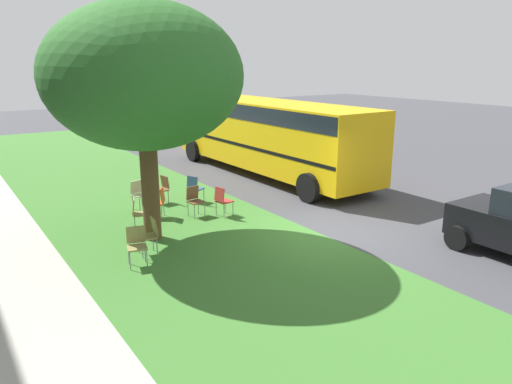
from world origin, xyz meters
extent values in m
plane|color=#424247|center=(0.00, 0.00, 0.00)|extent=(80.00, 80.00, 0.00)
cube|color=#3D752D|center=(0.00, 3.20, 0.00)|extent=(48.00, 6.00, 0.01)
cube|color=#ADA89E|center=(0.00, 7.60, 0.00)|extent=(48.00, 2.80, 0.01)
cylinder|color=brown|center=(2.21, 3.95, 1.46)|extent=(0.44, 0.44, 2.92)
ellipsoid|color=#2D6B28|center=(2.21, 3.95, 4.05)|extent=(4.72, 4.72, 3.49)
cube|color=olive|center=(0.75, 4.92, 0.44)|extent=(0.50, 0.51, 0.04)
cube|color=olive|center=(0.93, 4.87, 0.68)|extent=(0.19, 0.41, 0.40)
cylinder|color=gray|center=(0.64, 5.14, 0.21)|extent=(0.02, 0.02, 0.42)
cylinder|color=gray|center=(0.54, 4.79, 0.21)|extent=(0.02, 0.02, 0.42)
cylinder|color=gray|center=(0.96, 5.05, 0.21)|extent=(0.02, 0.02, 0.42)
cylinder|color=gray|center=(0.87, 4.70, 0.21)|extent=(0.02, 0.02, 0.42)
cube|color=beige|center=(4.78, 3.27, 0.44)|extent=(0.51, 0.52, 0.04)
cube|color=beige|center=(4.95, 3.33, 0.68)|extent=(0.21, 0.41, 0.40)
cylinder|color=gray|center=(4.56, 3.39, 0.21)|extent=(0.02, 0.02, 0.42)
cylinder|color=gray|center=(4.68, 3.05, 0.21)|extent=(0.02, 0.02, 0.42)
cylinder|color=gray|center=(4.89, 3.49, 0.21)|extent=(0.02, 0.02, 0.42)
cylinder|color=gray|center=(5.00, 3.15, 0.21)|extent=(0.02, 0.02, 0.42)
cube|color=olive|center=(3.01, 3.95, 0.44)|extent=(0.53, 0.51, 0.04)
cube|color=olive|center=(3.07, 4.12, 0.68)|extent=(0.41, 0.21, 0.40)
cylinder|color=gray|center=(2.79, 3.85, 0.21)|extent=(0.02, 0.02, 0.42)
cylinder|color=gray|center=(3.13, 3.73, 0.21)|extent=(0.02, 0.02, 0.42)
cylinder|color=gray|center=(2.90, 4.17, 0.21)|extent=(0.02, 0.02, 0.42)
cylinder|color=gray|center=(3.24, 4.06, 0.21)|extent=(0.02, 0.02, 0.42)
cube|color=brown|center=(5.01, 2.52, 0.44)|extent=(0.48, 0.46, 0.04)
cube|color=brown|center=(5.04, 2.34, 0.68)|extent=(0.41, 0.15, 0.40)
cylinder|color=gray|center=(5.16, 2.72, 0.21)|extent=(0.02, 0.02, 0.42)
cylinder|color=gray|center=(4.80, 2.66, 0.21)|extent=(0.02, 0.02, 0.42)
cylinder|color=gray|center=(5.21, 2.38, 0.21)|extent=(0.02, 0.02, 0.42)
cylinder|color=gray|center=(4.86, 2.32, 0.21)|extent=(0.02, 0.02, 0.42)
cube|color=#335184|center=(4.51, 1.52, 0.44)|extent=(0.55, 0.54, 0.04)
cube|color=#335184|center=(4.43, 1.68, 0.68)|extent=(0.40, 0.24, 0.40)
cylinder|color=gray|center=(4.41, 1.29, 0.21)|extent=(0.02, 0.02, 0.42)
cylinder|color=gray|center=(4.74, 1.44, 0.21)|extent=(0.02, 0.02, 0.42)
cylinder|color=gray|center=(4.27, 1.60, 0.21)|extent=(0.02, 0.02, 0.42)
cylinder|color=gray|center=(4.60, 1.75, 0.21)|extent=(0.02, 0.02, 0.42)
cube|color=#C64C1E|center=(3.72, 3.20, 0.44)|extent=(0.57, 0.57, 0.04)
cube|color=#C64C1E|center=(3.62, 3.05, 0.68)|extent=(0.38, 0.29, 0.40)
cylinder|color=gray|center=(3.97, 3.24, 0.21)|extent=(0.02, 0.02, 0.42)
cylinder|color=gray|center=(3.67, 3.44, 0.21)|extent=(0.02, 0.02, 0.42)
cylinder|color=gray|center=(3.78, 2.96, 0.21)|extent=(0.02, 0.02, 0.42)
cylinder|color=gray|center=(3.48, 3.16, 0.21)|extent=(0.02, 0.02, 0.42)
cube|color=olive|center=(1.27, 4.47, 0.44)|extent=(0.47, 0.45, 0.04)
cube|color=olive|center=(1.24, 4.30, 0.68)|extent=(0.41, 0.14, 0.40)
cylinder|color=gray|center=(1.47, 4.62, 0.21)|extent=(0.02, 0.02, 0.42)
cylinder|color=gray|center=(1.11, 4.67, 0.21)|extent=(0.02, 0.02, 0.42)
cylinder|color=gray|center=(1.42, 4.28, 0.21)|extent=(0.02, 0.02, 0.42)
cylinder|color=gray|center=(1.06, 4.33, 0.21)|extent=(0.02, 0.02, 0.42)
cube|color=brown|center=(3.18, 2.20, 0.44)|extent=(0.44, 0.46, 0.04)
cube|color=brown|center=(3.36, 2.22, 0.68)|extent=(0.13, 0.41, 0.40)
cylinder|color=gray|center=(2.99, 2.36, 0.21)|extent=(0.02, 0.02, 0.42)
cylinder|color=gray|center=(3.03, 2.00, 0.21)|extent=(0.02, 0.02, 0.42)
cylinder|color=gray|center=(3.33, 2.40, 0.21)|extent=(0.02, 0.02, 0.42)
cylinder|color=gray|center=(3.37, 2.04, 0.21)|extent=(0.02, 0.02, 0.42)
cube|color=#B7332D|center=(2.78, 1.49, 0.44)|extent=(0.48, 0.46, 0.04)
cube|color=#B7332D|center=(2.75, 1.66, 0.68)|extent=(0.41, 0.15, 0.40)
cylinder|color=gray|center=(2.63, 1.29, 0.21)|extent=(0.02, 0.02, 0.42)
cylinder|color=gray|center=(2.98, 1.35, 0.21)|extent=(0.02, 0.02, 0.42)
cylinder|color=gray|center=(2.58, 1.63, 0.21)|extent=(0.02, 0.02, 0.42)
cylinder|color=gray|center=(2.93, 1.68, 0.21)|extent=(0.02, 0.02, 0.42)
cylinder|color=black|center=(-2.65, -1.74, 0.30)|extent=(0.60, 0.18, 0.60)
cylinder|color=black|center=(-2.65, -3.48, 0.30)|extent=(0.60, 0.18, 0.60)
cube|color=yellow|center=(6.46, -2.71, 1.63)|extent=(10.40, 2.44, 2.50)
cube|color=black|center=(6.46, -2.71, 1.28)|extent=(10.30, 2.46, 0.12)
cube|color=black|center=(6.46, -2.71, 2.53)|extent=(10.30, 2.46, 0.56)
cylinder|color=black|center=(10.46, -1.45, 0.48)|extent=(0.96, 0.28, 0.96)
cylinder|color=black|center=(10.46, -3.97, 0.48)|extent=(0.96, 0.28, 0.96)
cylinder|color=black|center=(2.46, -1.45, 0.48)|extent=(0.96, 0.28, 0.96)
cylinder|color=black|center=(2.46, -3.97, 0.48)|extent=(0.96, 0.28, 0.96)
camera|label=1|loc=(-8.86, 8.34, 4.39)|focal=33.82mm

